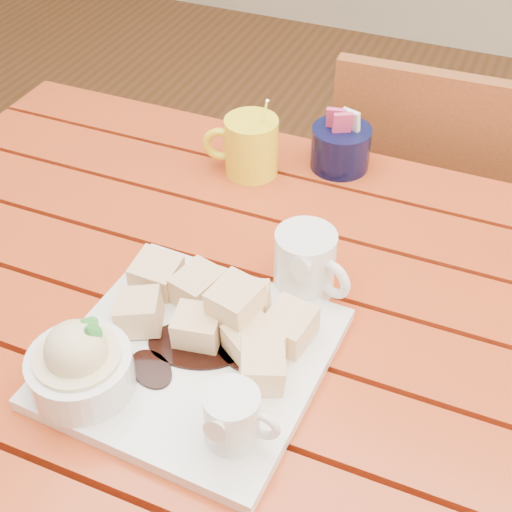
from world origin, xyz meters
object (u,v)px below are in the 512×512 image
at_px(coffee_mug_left, 250,145).
at_px(chair_far, 436,226).
at_px(dessert_plate, 170,351).
at_px(table, 259,366).

height_order(coffee_mug_left, chair_far, coffee_mug_left).
bearing_deg(dessert_plate, coffee_mug_left, 100.72).
bearing_deg(coffee_mug_left, dessert_plate, -94.89).
relative_size(table, chair_far, 1.39).
relative_size(table, coffee_mug_left, 8.79).
xyz_separation_m(table, coffee_mug_left, (-0.13, 0.27, 0.15)).
distance_m(coffee_mug_left, chair_far, 0.53).
bearing_deg(table, dessert_plate, -112.97).
distance_m(table, dessert_plate, 0.20).
xyz_separation_m(coffee_mug_left, chair_far, (0.27, 0.32, -0.32)).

